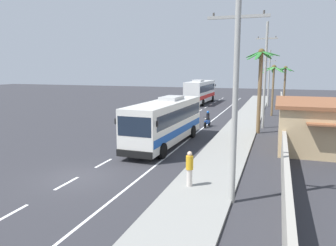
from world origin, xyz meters
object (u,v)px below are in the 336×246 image
pedestrian_near_kerb (190,168)px  utility_pole_far (269,77)px  palm_second (285,77)px  coach_bus_far_lane (200,91)px  utility_pole_mid (265,74)px  palm_third (260,76)px  palm_nearest (274,77)px  coach_bus_foreground (166,120)px  utility_pole_nearest (235,97)px  motorcycle_beside_bus (207,120)px

pedestrian_near_kerb → utility_pole_far: utility_pole_far is taller
utility_pole_far → palm_second: bearing=28.6°
coach_bus_far_lane → utility_pole_mid: utility_pole_mid is taller
coach_bus_far_lane → palm_third: 24.97m
palm_nearest → coach_bus_foreground: bearing=-111.8°
palm_third → utility_pole_mid: bearing=84.1°
utility_pole_nearest → palm_second: size_ratio=1.45×
palm_third → coach_bus_foreground: bearing=-133.5°
coach_bus_foreground → palm_nearest: palm_nearest is taller
motorcycle_beside_bus → palm_third: 6.93m
pedestrian_near_kerb → utility_pole_nearest: utility_pole_nearest is taller
coach_bus_far_lane → utility_pole_far: size_ratio=1.30×
coach_bus_foreground → utility_pole_mid: size_ratio=1.08×
utility_pole_mid → palm_second: size_ratio=1.66×
pedestrian_near_kerb → utility_pole_far: (2.48, 37.20, 3.31)m
pedestrian_near_kerb → utility_pole_mid: 18.75m
utility_pole_mid → palm_nearest: bearing=85.9°
utility_pole_mid → palm_second: utility_pole_mid is taller
motorcycle_beside_bus → utility_pole_far: utility_pole_far is taller
coach_bus_far_lane → pedestrian_near_kerb: coach_bus_far_lane is taller
motorcycle_beside_bus → palm_second: palm_second is taller
coach_bus_foreground → motorcycle_beside_bus: bearing=80.2°
pedestrian_near_kerb → utility_pole_nearest: bearing=-25.3°
coach_bus_far_lane → palm_nearest: size_ratio=1.78×
coach_bus_far_lane → palm_second: bearing=3.2°
coach_bus_foreground → utility_pole_far: (6.62, 28.72, 2.48)m
pedestrian_near_kerb → palm_second: palm_second is taller
coach_bus_foreground → palm_second: bearing=73.4°
utility_pole_mid → palm_third: 2.79m
utility_pole_far → palm_nearest: bearing=-85.4°
utility_pole_far → palm_second: size_ratio=1.39×
palm_nearest → palm_third: bearing=-94.6°
utility_pole_mid → motorcycle_beside_bus: bearing=-168.8°
utility_pole_nearest → utility_pole_far: utility_pole_nearest is taller
utility_pole_far → coach_bus_foreground: bearing=-103.0°
coach_bus_far_lane → motorcycle_beside_bus: coach_bus_far_lane is taller
coach_bus_foreground → utility_pole_nearest: (6.35, -9.50, 2.78)m
coach_bus_foreground → palm_third: bearing=46.5°
coach_bus_foreground → motorcycle_beside_bus: 8.77m
palm_second → coach_bus_foreground: bearing=-106.6°
utility_pole_mid → utility_pole_far: size_ratio=1.20×
utility_pole_far → palm_nearest: 10.18m
coach_bus_foreground → utility_pole_nearest: bearing=-56.2°
coach_bus_foreground → utility_pole_far: utility_pole_far is taller
palm_second → motorcycle_beside_bus: bearing=-109.2°
palm_second → palm_third: palm_third is taller
coach_bus_far_lane → pedestrian_near_kerb: 38.63m
pedestrian_near_kerb → palm_second: 38.90m
pedestrian_near_kerb → utility_pole_far: 37.43m
palm_third → palm_second: bearing=84.0°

